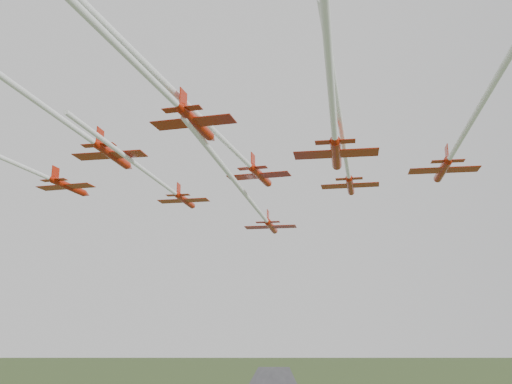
{
  "coord_description": "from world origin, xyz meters",
  "views": [
    {
      "loc": [
        1.95,
        -79.7,
        36.27
      ],
      "look_at": [
        -0.73,
        2.39,
        57.12
      ],
      "focal_mm": 40.0,
      "sensor_mm": 36.0,
      "label": 1
    }
  ],
  "objects_px": {
    "jet_row3_left": "(15,163)",
    "jet_row4_left": "(69,124)",
    "jet_trail_solo": "(96,25)",
    "jet_row4_right": "(333,109)",
    "jet_row2_right": "(346,158)",
    "jet_lead": "(257,209)",
    "jet_row3_mid": "(214,131)",
    "jet_row2_left": "(165,186)",
    "jet_row3_right": "(469,126)"
  },
  "relations": [
    {
      "from": "jet_row2_right",
      "to": "jet_trail_solo",
      "type": "height_order",
      "value": "jet_row2_right"
    },
    {
      "from": "jet_row3_mid",
      "to": "jet_row4_right",
      "type": "xyz_separation_m",
      "value": [
        11.82,
        -8.38,
        -1.14
      ]
    },
    {
      "from": "jet_row2_left",
      "to": "jet_row3_left",
      "type": "height_order",
      "value": "jet_row3_left"
    },
    {
      "from": "jet_row2_left",
      "to": "jet_trail_solo",
      "type": "distance_m",
      "value": 47.08
    },
    {
      "from": "jet_trail_solo",
      "to": "jet_row4_right",
      "type": "bearing_deg",
      "value": 56.52
    },
    {
      "from": "jet_row2_left",
      "to": "jet_row4_right",
      "type": "distance_m",
      "value": 37.45
    },
    {
      "from": "jet_row4_left",
      "to": "jet_row3_mid",
      "type": "bearing_deg",
      "value": 13.15
    },
    {
      "from": "jet_trail_solo",
      "to": "jet_row3_right",
      "type": "bearing_deg",
      "value": 46.93
    },
    {
      "from": "jet_row3_right",
      "to": "jet_row4_right",
      "type": "distance_m",
      "value": 14.6
    },
    {
      "from": "jet_lead",
      "to": "jet_row3_mid",
      "type": "height_order",
      "value": "jet_row3_mid"
    },
    {
      "from": "jet_row4_right",
      "to": "jet_trail_solo",
      "type": "distance_m",
      "value": 23.35
    },
    {
      "from": "jet_row3_left",
      "to": "jet_trail_solo",
      "type": "xyz_separation_m",
      "value": [
        21.7,
        -36.06,
        -1.87
      ]
    },
    {
      "from": "jet_lead",
      "to": "jet_row2_left",
      "type": "height_order",
      "value": "jet_row2_left"
    },
    {
      "from": "jet_lead",
      "to": "jet_row2_right",
      "type": "distance_m",
      "value": 19.91
    },
    {
      "from": "jet_row4_right",
      "to": "jet_trail_solo",
      "type": "xyz_separation_m",
      "value": [
        -16.95,
        -16.05,
        -0.54
      ]
    },
    {
      "from": "jet_row2_right",
      "to": "jet_row4_right",
      "type": "xyz_separation_m",
      "value": [
        -4.04,
        -22.82,
        -2.44
      ]
    },
    {
      "from": "jet_row4_right",
      "to": "jet_row3_right",
      "type": "bearing_deg",
      "value": 25.62
    },
    {
      "from": "jet_row3_mid",
      "to": "jet_row4_left",
      "type": "bearing_deg",
      "value": -161.43
    },
    {
      "from": "jet_row3_left",
      "to": "jet_row4_right",
      "type": "xyz_separation_m",
      "value": [
        38.65,
        -20.02,
        -1.33
      ]
    },
    {
      "from": "jet_row3_right",
      "to": "jet_trail_solo",
      "type": "height_order",
      "value": "jet_row3_right"
    },
    {
      "from": "jet_row2_right",
      "to": "jet_row4_left",
      "type": "relative_size",
      "value": 1.15
    },
    {
      "from": "jet_row2_left",
      "to": "jet_trail_solo",
      "type": "bearing_deg",
      "value": -75.81
    },
    {
      "from": "jet_row3_left",
      "to": "jet_row4_right",
      "type": "height_order",
      "value": "jet_row3_left"
    },
    {
      "from": "jet_row3_right",
      "to": "jet_row2_right",
      "type": "bearing_deg",
      "value": 125.11
    },
    {
      "from": "jet_row3_mid",
      "to": "jet_row4_right",
      "type": "bearing_deg",
      "value": -21.16
    },
    {
      "from": "jet_row2_right",
      "to": "jet_row3_left",
      "type": "xyz_separation_m",
      "value": [
        -42.69,
        -2.8,
        -1.11
      ]
    },
    {
      "from": "jet_row2_right",
      "to": "jet_row3_left",
      "type": "relative_size",
      "value": 1.12
    },
    {
      "from": "jet_row3_right",
      "to": "jet_row4_left",
      "type": "bearing_deg",
      "value": -176.84
    },
    {
      "from": "jet_row3_right",
      "to": "jet_row4_right",
      "type": "xyz_separation_m",
      "value": [
        -13.85,
        -4.61,
        0.04
      ]
    },
    {
      "from": "jet_trail_solo",
      "to": "jet_row4_left",
      "type": "bearing_deg",
      "value": 126.8
    },
    {
      "from": "jet_row2_left",
      "to": "jet_row3_mid",
      "type": "distance_m",
      "value": 24.33
    },
    {
      "from": "jet_row4_left",
      "to": "jet_lead",
      "type": "bearing_deg",
      "value": 67.19
    },
    {
      "from": "jet_row3_left",
      "to": "jet_row3_mid",
      "type": "distance_m",
      "value": 29.24
    },
    {
      "from": "jet_row3_mid",
      "to": "jet_lead",
      "type": "bearing_deg",
      "value": 97.03
    },
    {
      "from": "jet_row4_left",
      "to": "jet_trail_solo",
      "type": "xyz_separation_m",
      "value": [
        10.21,
        -23.25,
        -2.17
      ]
    },
    {
      "from": "jet_lead",
      "to": "jet_row3_right",
      "type": "xyz_separation_m",
      "value": [
        21.93,
        -33.65,
        0.84
      ]
    },
    {
      "from": "jet_row2_left",
      "to": "jet_row2_right",
      "type": "relative_size",
      "value": 0.76
    },
    {
      "from": "jet_row3_left",
      "to": "jet_row3_right",
      "type": "height_order",
      "value": "jet_row3_left"
    },
    {
      "from": "jet_row4_right",
      "to": "jet_row2_left",
      "type": "bearing_deg",
      "value": 131.83
    },
    {
      "from": "jet_lead",
      "to": "jet_row2_right",
      "type": "xyz_separation_m",
      "value": [
        12.12,
        -15.45,
        3.31
      ]
    },
    {
      "from": "jet_row4_left",
      "to": "jet_row2_right",
      "type": "bearing_deg",
      "value": 35.34
    },
    {
      "from": "jet_lead",
      "to": "jet_row3_left",
      "type": "bearing_deg",
      "value": -141.11
    },
    {
      "from": "jet_lead",
      "to": "jet_row4_right",
      "type": "height_order",
      "value": "jet_row4_right"
    },
    {
      "from": "jet_row3_mid",
      "to": "jet_row3_right",
      "type": "height_order",
      "value": "jet_row3_mid"
    },
    {
      "from": "jet_row2_left",
      "to": "jet_row4_left",
      "type": "bearing_deg",
      "value": -95.1
    },
    {
      "from": "jet_row2_left",
      "to": "jet_row3_mid",
      "type": "relative_size",
      "value": 0.66
    },
    {
      "from": "jet_row3_mid",
      "to": "jet_row4_left",
      "type": "height_order",
      "value": "jet_row4_left"
    },
    {
      "from": "jet_lead",
      "to": "jet_trail_solo",
      "type": "distance_m",
      "value": 55.03
    },
    {
      "from": "jet_row3_left",
      "to": "jet_row4_left",
      "type": "height_order",
      "value": "jet_row4_left"
    },
    {
      "from": "jet_row2_right",
      "to": "jet_row3_mid",
      "type": "distance_m",
      "value": 21.49
    }
  ]
}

